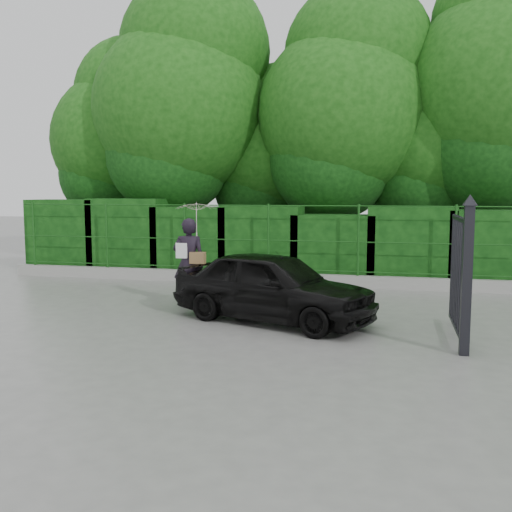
# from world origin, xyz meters

# --- Properties ---
(ground) EXTENTS (80.00, 80.00, 0.00)m
(ground) POSITION_xyz_m (0.00, 0.00, 0.00)
(ground) COLOR gray
(kerb) EXTENTS (14.00, 0.25, 0.30)m
(kerb) POSITION_xyz_m (0.00, 4.50, 0.15)
(kerb) COLOR #9E9E99
(kerb) RESTS_ON ground
(fence) EXTENTS (14.13, 0.06, 1.80)m
(fence) POSITION_xyz_m (0.22, 4.50, 1.20)
(fence) COLOR #174D15
(fence) RESTS_ON kerb
(hedge) EXTENTS (14.20, 1.20, 2.21)m
(hedge) POSITION_xyz_m (-0.18, 5.50, 1.01)
(hedge) COLOR black
(hedge) RESTS_ON ground
(trees) EXTENTS (17.10, 6.15, 8.08)m
(trees) POSITION_xyz_m (1.14, 7.74, 4.62)
(trees) COLOR black
(trees) RESTS_ON ground
(gate) EXTENTS (0.22, 2.33, 2.36)m
(gate) POSITION_xyz_m (4.60, -0.72, 1.19)
(gate) COLOR black
(gate) RESTS_ON ground
(woman) EXTENTS (0.94, 0.86, 2.20)m
(woman) POSITION_xyz_m (-0.53, 1.34, 1.36)
(woman) COLOR black
(woman) RESTS_ON ground
(car) EXTENTS (4.17, 2.82, 1.32)m
(car) POSITION_xyz_m (1.40, 0.32, 0.66)
(car) COLOR black
(car) RESTS_ON ground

